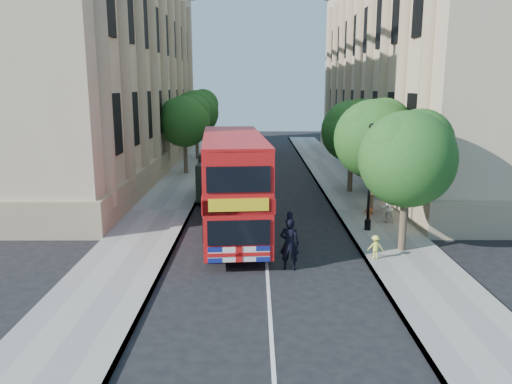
{
  "coord_description": "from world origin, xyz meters",
  "views": [
    {
      "loc": [
        -0.46,
        -17.31,
        7.02
      ],
      "look_at": [
        -0.43,
        4.62,
        2.3
      ],
      "focal_mm": 35.0,
      "sensor_mm": 36.0,
      "label": 1
    }
  ],
  "objects_px": {
    "box_van": "(216,177)",
    "double_decker_bus": "(233,182)",
    "lamp_post": "(370,182)",
    "woman_pedestrian": "(388,208)",
    "police_constable": "(289,244)"
  },
  "relations": [
    {
      "from": "box_van",
      "to": "lamp_post",
      "type": "bearing_deg",
      "value": -43.2
    },
    {
      "from": "double_decker_bus",
      "to": "police_constable",
      "type": "height_order",
      "value": "double_decker_bus"
    },
    {
      "from": "woman_pedestrian",
      "to": "box_van",
      "type": "bearing_deg",
      "value": -34.91
    },
    {
      "from": "lamp_post",
      "to": "woman_pedestrian",
      "type": "relative_size",
      "value": 3.38
    },
    {
      "from": "box_van",
      "to": "police_constable",
      "type": "relative_size",
      "value": 2.43
    },
    {
      "from": "box_van",
      "to": "woman_pedestrian",
      "type": "relative_size",
      "value": 3.28
    },
    {
      "from": "double_decker_bus",
      "to": "police_constable",
      "type": "distance_m",
      "value": 5.3
    },
    {
      "from": "box_van",
      "to": "police_constable",
      "type": "bearing_deg",
      "value": -73.24
    },
    {
      "from": "lamp_post",
      "to": "box_van",
      "type": "xyz_separation_m",
      "value": [
        -7.9,
        7.39,
        -1.11
      ]
    },
    {
      "from": "double_decker_bus",
      "to": "lamp_post",
      "type": "bearing_deg",
      "value": -0.28
    },
    {
      "from": "box_van",
      "to": "woman_pedestrian",
      "type": "bearing_deg",
      "value": -33.11
    },
    {
      "from": "lamp_post",
      "to": "woman_pedestrian",
      "type": "height_order",
      "value": "lamp_post"
    },
    {
      "from": "lamp_post",
      "to": "police_constable",
      "type": "xyz_separation_m",
      "value": [
        -4.14,
        -5.0,
        -1.48
      ]
    },
    {
      "from": "woman_pedestrian",
      "to": "police_constable",
      "type": "bearing_deg",
      "value": 47.58
    },
    {
      "from": "box_van",
      "to": "double_decker_bus",
      "type": "bearing_deg",
      "value": -79.92
    }
  ]
}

